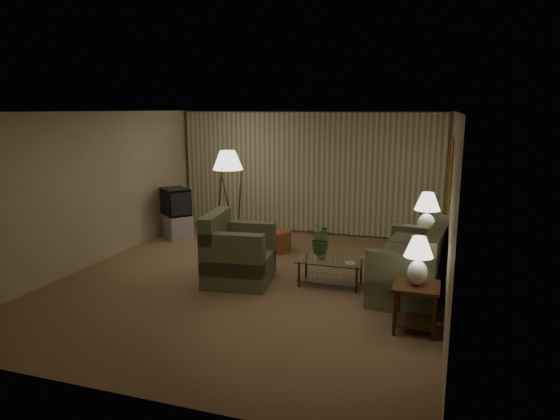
# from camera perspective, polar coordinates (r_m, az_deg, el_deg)

# --- Properties ---
(ground) EXTENTS (7.00, 7.00, 0.00)m
(ground) POSITION_cam_1_polar(r_m,az_deg,el_deg) (8.23, -3.32, -7.97)
(ground) COLOR tan
(ground) RESTS_ON ground
(room_shell) EXTENTS (6.04, 7.02, 2.72)m
(room_shell) POSITION_cam_1_polar(r_m,az_deg,el_deg) (9.23, 0.15, 5.32)
(room_shell) COLOR #C1B294
(room_shell) RESTS_ON ground
(sofa) EXTENTS (2.08, 1.35, 0.83)m
(sofa) POSITION_cam_1_polar(r_m,az_deg,el_deg) (7.82, 14.75, -6.19)
(sofa) COLOR #6A6D4D
(sofa) RESTS_ON ground
(armchair) EXTENTS (1.31, 1.27, 0.89)m
(armchair) POSITION_cam_1_polar(r_m,az_deg,el_deg) (8.03, -4.68, -5.15)
(armchair) COLOR #6A6D4D
(armchair) RESTS_ON ground
(side_table_near) EXTENTS (0.56, 0.56, 0.60)m
(side_table_near) POSITION_cam_1_polar(r_m,az_deg,el_deg) (6.54, 15.27, -9.78)
(side_table_near) COLOR #341D0E
(side_table_near) RESTS_ON ground
(side_table_far) EXTENTS (0.52, 0.43, 0.60)m
(side_table_far) POSITION_cam_1_polar(r_m,az_deg,el_deg) (9.02, 16.23, -4.01)
(side_table_far) COLOR #341D0E
(side_table_far) RESTS_ON ground
(table_lamp_near) EXTENTS (0.36, 0.36, 0.62)m
(table_lamp_near) POSITION_cam_1_polar(r_m,az_deg,el_deg) (6.37, 15.53, -5.16)
(table_lamp_near) COLOR white
(table_lamp_near) RESTS_ON side_table_near
(table_lamp_far) EXTENTS (0.43, 0.43, 0.75)m
(table_lamp_far) POSITION_cam_1_polar(r_m,az_deg,el_deg) (8.88, 16.46, -0.02)
(table_lamp_far) COLOR white
(table_lamp_far) RESTS_ON side_table_far
(coffee_table) EXTENTS (1.04, 0.57, 0.41)m
(coffee_table) POSITION_cam_1_polar(r_m,az_deg,el_deg) (7.92, 5.77, -6.69)
(coffee_table) COLOR silver
(coffee_table) RESTS_ON ground
(tv_cabinet) EXTENTS (1.27, 1.27, 0.50)m
(tv_cabinet) POSITION_cam_1_polar(r_m,az_deg,el_deg) (11.04, -11.72, -1.79)
(tv_cabinet) COLOR #B4B4B7
(tv_cabinet) RESTS_ON ground
(crt_tv) EXTENTS (1.14, 1.14, 0.57)m
(crt_tv) POSITION_cam_1_polar(r_m,az_deg,el_deg) (10.93, -11.84, 0.95)
(crt_tv) COLOR black
(crt_tv) RESTS_ON tv_cabinet
(floor_lamp) EXTENTS (0.62, 0.62, 1.91)m
(floor_lamp) POSITION_cam_1_polar(r_m,az_deg,el_deg) (10.38, -5.91, 1.77)
(floor_lamp) COLOR #341D0E
(floor_lamp) RESTS_ON ground
(ottoman) EXTENTS (0.79, 0.79, 0.41)m
(ottoman) POSITION_cam_1_polar(r_m,az_deg,el_deg) (9.78, -0.56, -3.52)
(ottoman) COLOR #A14D36
(ottoman) RESTS_ON ground
(vase) EXTENTS (0.16, 0.16, 0.16)m
(vase) POSITION_cam_1_polar(r_m,az_deg,el_deg) (7.89, 4.74, -5.08)
(vase) COLOR silver
(vase) RESTS_ON coffee_table
(flowers) EXTENTS (0.52, 0.48, 0.47)m
(flowers) POSITION_cam_1_polar(r_m,az_deg,el_deg) (7.81, 4.77, -2.84)
(flowers) COLOR #397C37
(flowers) RESTS_ON vase
(book) EXTENTS (0.21, 0.25, 0.02)m
(book) POSITION_cam_1_polar(r_m,az_deg,el_deg) (7.74, 7.45, -6.04)
(book) COLOR olive
(book) RESTS_ON coffee_table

